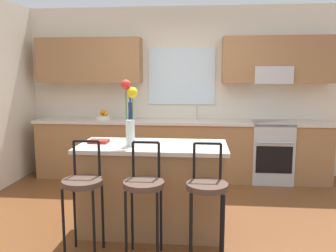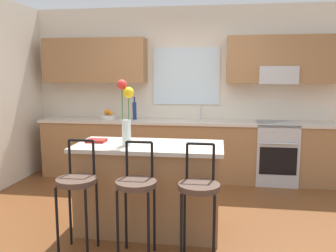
{
  "view_description": "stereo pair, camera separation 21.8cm",
  "coord_description": "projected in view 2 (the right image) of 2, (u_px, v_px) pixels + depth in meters",
  "views": [
    {
      "loc": [
        0.32,
        -3.67,
        1.63
      ],
      "look_at": [
        -0.08,
        0.55,
        1.0
      ],
      "focal_mm": 37.14,
      "sensor_mm": 36.0,
      "label": 1
    },
    {
      "loc": [
        0.53,
        -3.64,
        1.63
      ],
      "look_at": [
        -0.08,
        0.55,
        1.0
      ],
      "focal_mm": 37.14,
      "sensor_mm": 36.0,
      "label": 2
    }
  ],
  "objects": [
    {
      "name": "bottle_olive_oil",
      "position": [
        135.0,
        110.0,
        5.5
      ],
      "size": [
        0.06,
        0.06,
        0.36
      ],
      "color": "navy",
      "rests_on": "counter_run"
    },
    {
      "name": "bar_stool_near",
      "position": [
        77.0,
        186.0,
        3.13
      ],
      "size": [
        0.36,
        0.36,
        1.04
      ],
      "color": "black",
      "rests_on": "ground"
    },
    {
      "name": "back_wall_assembly",
      "position": [
        188.0,
        82.0,
        5.6
      ],
      "size": [
        5.6,
        0.5,
        2.7
      ],
      "color": "beige",
      "rests_on": "ground"
    },
    {
      "name": "bar_stool_far",
      "position": [
        199.0,
        192.0,
        2.97
      ],
      "size": [
        0.36,
        0.36,
        1.04
      ],
      "color": "black",
      "rests_on": "ground"
    },
    {
      "name": "counter_run",
      "position": [
        184.0,
        149.0,
        5.48
      ],
      "size": [
        4.56,
        0.64,
        0.92
      ],
      "color": "#996B42",
      "rests_on": "ground"
    },
    {
      "name": "cookbook",
      "position": [
        96.0,
        141.0,
        3.68
      ],
      "size": [
        0.2,
        0.15,
        0.03
      ],
      "primitive_type": "cube",
      "color": "maroon",
      "rests_on": "kitchen_island"
    },
    {
      "name": "ground_plane",
      "position": [
        168.0,
        222.0,
        3.88
      ],
      "size": [
        14.0,
        14.0,
        0.0
      ],
      "primitive_type": "plane",
      "color": "brown"
    },
    {
      "name": "fruit_bowl_oranges",
      "position": [
        108.0,
        116.0,
        5.59
      ],
      "size": [
        0.24,
        0.24,
        0.16
      ],
      "color": "silver",
      "rests_on": "counter_run"
    },
    {
      "name": "oven_range",
      "position": [
        275.0,
        153.0,
        5.25
      ],
      "size": [
        0.6,
        0.64,
        0.92
      ],
      "color": "#B7BABC",
      "rests_on": "ground"
    },
    {
      "name": "flower_vase",
      "position": [
        126.0,
        110.0,
        3.47
      ],
      "size": [
        0.17,
        0.11,
        0.66
      ],
      "color": "silver",
      "rests_on": "kitchen_island"
    },
    {
      "name": "bar_stool_middle",
      "position": [
        136.0,
        189.0,
        3.05
      ],
      "size": [
        0.36,
        0.36,
        1.04
      ],
      "color": "black",
      "rests_on": "ground"
    },
    {
      "name": "kitchen_island",
      "position": [
        149.0,
        187.0,
        3.63
      ],
      "size": [
        1.52,
        0.71,
        0.92
      ],
      "color": "#996B42",
      "rests_on": "ground"
    },
    {
      "name": "sink_faucet",
      "position": [
        201.0,
        111.0,
        5.49
      ],
      "size": [
        0.02,
        0.13,
        0.23
      ],
      "color": "#B7BABC",
      "rests_on": "counter_run"
    }
  ]
}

